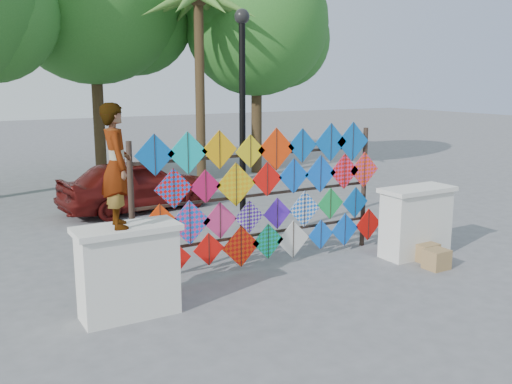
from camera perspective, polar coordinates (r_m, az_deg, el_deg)
ground at (r=9.49m, az=3.01°, el=-8.52°), size 80.00×80.00×0.00m
parapet_left at (r=8.00m, az=-12.65°, el=-7.68°), size 1.40×0.65×1.28m
parapet_right at (r=10.83m, az=15.70°, el=-2.83°), size 1.40×0.65×1.28m
kite_rack at (r=9.80m, az=1.24°, el=-0.32°), size 4.95×0.24×2.43m
tree_east at (r=19.79m, az=0.25°, el=16.46°), size 5.40×4.80×7.42m
palm_tree at (r=17.10m, az=-5.77°, el=17.09°), size 3.62×3.62×5.83m
vendor_woman at (r=7.64m, az=-13.79°, el=2.56°), size 0.47×0.64×1.64m
sedan at (r=14.33m, az=-11.83°, el=0.73°), size 3.93×1.95×1.29m
lamppost at (r=10.81m, az=-1.37°, el=8.53°), size 0.28×0.28×4.46m
cardboard_box_near at (r=10.31m, az=17.61°, el=-6.42°), size 0.38×0.34×0.34m
cardboard_box_far at (r=10.69m, az=16.59°, el=-5.78°), size 0.39×0.36×0.32m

